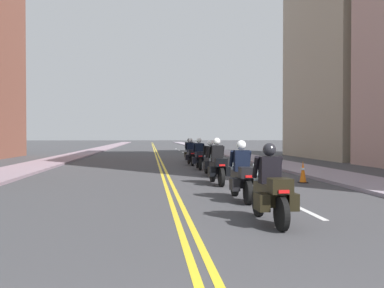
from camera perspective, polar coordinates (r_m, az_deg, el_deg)
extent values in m
plane|color=#3D3D40|center=(49.53, -4.95, -0.95)|extent=(264.00, 264.00, 0.00)
cube|color=gray|center=(49.94, -13.15, -0.89)|extent=(2.58, 144.00, 0.12)
cube|color=gray|center=(50.13, 3.21, -0.86)|extent=(2.58, 144.00, 0.12)
cube|color=yellow|center=(49.53, -5.09, -0.95)|extent=(0.12, 132.00, 0.01)
cube|color=yellow|center=(49.53, -4.81, -0.95)|extent=(0.12, 132.00, 0.01)
cube|color=silver|center=(10.30, 14.96, -8.62)|extent=(0.14, 2.40, 0.01)
cube|color=silver|center=(16.00, 7.31, -5.14)|extent=(0.14, 2.40, 0.01)
cube|color=silver|center=(21.86, 3.75, -3.48)|extent=(0.14, 2.40, 0.01)
cube|color=silver|center=(27.78, 1.71, -2.51)|extent=(0.14, 2.40, 0.01)
cube|color=silver|center=(33.73, 0.38, -1.88)|extent=(0.14, 2.40, 0.01)
cube|color=silver|center=(39.69, -0.54, -1.44)|extent=(0.14, 2.40, 0.01)
cube|color=silver|center=(45.67, -1.22, -1.11)|extent=(0.14, 2.40, 0.01)
cube|color=silver|center=(51.65, -1.75, -0.86)|extent=(0.14, 2.40, 0.01)
cube|color=silver|center=(57.63, -2.16, -0.67)|extent=(0.14, 2.40, 0.01)
cube|color=tan|center=(37.13, 22.02, 11.33)|extent=(9.13, 12.36, 16.81)
cylinder|color=black|center=(9.31, 8.90, -7.68)|extent=(0.13, 0.64, 0.63)
cylinder|color=black|center=(7.95, 11.97, -9.20)|extent=(0.13, 0.64, 0.63)
cube|color=silver|center=(9.27, 8.91, -5.62)|extent=(0.15, 0.32, 0.04)
cube|color=black|center=(8.58, 10.32, -6.54)|extent=(0.36, 1.12, 0.40)
cube|color=black|center=(7.94, 11.80, -5.56)|extent=(0.41, 0.37, 0.28)
cube|color=red|center=(7.77, 12.28, -6.30)|extent=(0.20, 0.04, 0.06)
cube|color=black|center=(8.10, 9.39, -7.70)|extent=(0.22, 0.45, 0.32)
cube|color=black|center=(8.28, 13.12, -7.52)|extent=(0.22, 0.45, 0.32)
cube|color=#B2C1CC|center=(8.99, 9.40, -3.76)|extent=(0.36, 0.14, 0.36)
cube|color=black|center=(8.49, 10.43, -3.47)|extent=(0.41, 0.27, 0.53)
cylinder|color=black|center=(8.56, 8.59, -3.09)|extent=(0.11, 0.28, 0.45)
cylinder|color=black|center=(8.70, 11.63, -3.03)|extent=(0.11, 0.28, 0.45)
sphere|color=black|center=(8.49, 10.38, -0.74)|extent=(0.26, 0.26, 0.26)
cylinder|color=black|center=(12.35, 5.77, -5.57)|extent=(0.14, 0.61, 0.61)
cylinder|color=black|center=(10.82, 7.58, -6.52)|extent=(0.14, 0.61, 0.61)
cube|color=silver|center=(12.32, 5.77, -4.07)|extent=(0.15, 0.32, 0.04)
cube|color=black|center=(11.55, 6.62, -4.64)|extent=(0.34, 1.21, 0.40)
cube|color=black|center=(10.84, 7.49, -3.84)|extent=(0.41, 0.37, 0.28)
cube|color=red|center=(10.67, 7.74, -4.36)|extent=(0.20, 0.03, 0.06)
cube|color=black|center=(11.04, 5.76, -5.42)|extent=(0.21, 0.44, 0.32)
cube|color=black|center=(11.17, 8.58, -5.35)|extent=(0.21, 0.44, 0.32)
cube|color=#B2C1CC|center=(12.01, 6.07, -2.60)|extent=(0.36, 0.13, 0.36)
cube|color=black|center=(11.47, 6.68, -2.25)|extent=(0.40, 0.27, 0.57)
cylinder|color=black|center=(11.56, 5.35, -1.98)|extent=(0.10, 0.28, 0.45)
cylinder|color=black|center=(11.67, 7.66, -1.95)|extent=(0.10, 0.28, 0.45)
sphere|color=white|center=(11.48, 6.65, -0.13)|extent=(0.26, 0.26, 0.26)
cylinder|color=black|center=(16.02, 2.77, -3.97)|extent=(0.16, 0.66, 0.65)
cylinder|color=black|center=(14.53, 3.98, -4.49)|extent=(0.16, 0.66, 0.65)
cube|color=silver|center=(15.99, 2.77, -2.74)|extent=(0.16, 0.33, 0.04)
cube|color=black|center=(15.25, 3.34, -3.17)|extent=(0.38, 1.18, 0.40)
cube|color=black|center=(14.56, 3.92, -2.50)|extent=(0.42, 0.38, 0.28)
cube|color=red|center=(14.38, 4.08, -2.87)|extent=(0.20, 0.04, 0.06)
cube|color=black|center=(14.75, 2.65, -3.70)|extent=(0.22, 0.45, 0.32)
cube|color=black|center=(14.87, 4.77, -3.67)|extent=(0.22, 0.45, 0.32)
cube|color=#B2C1CC|center=(15.71, 2.97, -1.66)|extent=(0.37, 0.14, 0.36)
cube|color=black|center=(15.17, 3.39, -1.30)|extent=(0.41, 0.28, 0.60)
cylinder|color=black|center=(15.27, 2.39, -1.10)|extent=(0.11, 0.29, 0.45)
cylinder|color=black|center=(15.37, 4.14, -1.09)|extent=(0.11, 0.29, 0.45)
sphere|color=white|center=(15.19, 3.36, 0.36)|extent=(0.26, 0.26, 0.26)
cylinder|color=black|center=(19.67, 1.98, -3.09)|extent=(0.17, 0.62, 0.62)
cylinder|color=black|center=(18.09, 2.96, -3.45)|extent=(0.17, 0.62, 0.62)
cube|color=silver|center=(19.65, 1.98, -2.13)|extent=(0.16, 0.33, 0.04)
cube|color=black|center=(18.86, 2.45, -2.41)|extent=(0.39, 1.25, 0.40)
cube|color=black|center=(18.13, 2.91, -1.86)|extent=(0.42, 0.38, 0.28)
cube|color=red|center=(17.95, 3.03, -2.14)|extent=(0.20, 0.04, 0.06)
cube|color=black|center=(18.33, 1.89, -2.83)|extent=(0.22, 0.45, 0.32)
cube|color=black|center=(18.45, 3.60, -2.80)|extent=(0.22, 0.45, 0.32)
cube|color=#B2C1CC|center=(19.35, 2.15, -1.20)|extent=(0.37, 0.14, 0.36)
cube|color=black|center=(18.79, 2.48, -1.04)|extent=(0.41, 0.28, 0.51)
cylinder|color=black|center=(18.89, 1.68, -0.87)|extent=(0.12, 0.29, 0.45)
cylinder|color=black|center=(18.98, 3.10, -0.86)|extent=(0.12, 0.29, 0.45)
sphere|color=white|center=(18.81, 2.46, 0.17)|extent=(0.26, 0.26, 0.26)
cylinder|color=black|center=(23.04, 0.77, -2.48)|extent=(0.14, 0.62, 0.62)
cylinder|color=black|center=(21.42, 1.12, -2.75)|extent=(0.14, 0.62, 0.62)
cube|color=silver|center=(23.02, 0.77, -1.67)|extent=(0.15, 0.32, 0.04)
cube|color=black|center=(22.21, 0.94, -1.89)|extent=(0.36, 1.24, 0.40)
cube|color=black|center=(21.48, 1.10, -1.41)|extent=(0.41, 0.37, 0.28)
cube|color=red|center=(21.29, 1.14, -1.64)|extent=(0.20, 0.04, 0.06)
cube|color=black|center=(21.71, 0.31, -2.22)|extent=(0.21, 0.45, 0.32)
cube|color=black|center=(21.76, 1.78, -2.22)|extent=(0.21, 0.45, 0.32)
cube|color=#B2C1CC|center=(22.71, 0.83, -0.87)|extent=(0.36, 0.13, 0.36)
cube|color=black|center=(22.14, 0.95, -0.63)|extent=(0.41, 0.27, 0.58)
cylinder|color=black|center=(22.27, 0.30, -0.49)|extent=(0.11, 0.28, 0.45)
cylinder|color=black|center=(22.31, 1.53, -0.48)|extent=(0.11, 0.28, 0.45)
sphere|color=white|center=(22.17, 0.94, 0.49)|extent=(0.26, 0.26, 0.26)
cylinder|color=black|center=(26.08, -0.44, -2.07)|extent=(0.14, 0.62, 0.62)
cylinder|color=black|center=(24.64, 0.04, -2.25)|extent=(0.14, 0.62, 0.62)
cube|color=silver|center=(26.06, -0.44, -1.35)|extent=(0.16, 0.33, 0.04)
cube|color=black|center=(25.34, -0.21, -1.53)|extent=(0.37, 1.12, 0.40)
cube|color=black|center=(24.69, 0.01, -1.09)|extent=(0.42, 0.38, 0.28)
cube|color=red|center=(24.50, 0.08, -1.29)|extent=(0.20, 0.04, 0.06)
cube|color=black|center=(24.88, -0.70, -1.81)|extent=(0.22, 0.45, 0.32)
cube|color=black|center=(24.96, 0.57, -1.80)|extent=(0.22, 0.45, 0.32)
cube|color=#B2C1CC|center=(25.79, -0.36, -0.64)|extent=(0.37, 0.14, 0.36)
cube|color=black|center=(25.28, -0.19, -0.45)|extent=(0.41, 0.28, 0.56)
cylinder|color=black|center=(25.39, -0.78, -0.33)|extent=(0.11, 0.29, 0.45)
cylinder|color=black|center=(25.46, 0.29, -0.33)|extent=(0.11, 0.29, 0.45)
sphere|color=white|center=(25.30, -0.20, 0.50)|extent=(0.26, 0.26, 0.26)
cylinder|color=black|center=(29.79, -0.50, -1.66)|extent=(0.14, 0.65, 0.64)
cylinder|color=black|center=(28.16, -0.24, -1.81)|extent=(0.14, 0.65, 0.64)
cube|color=silver|center=(29.78, -0.50, -1.00)|extent=(0.14, 0.32, 0.04)
cube|color=black|center=(28.96, -0.38, -1.18)|extent=(0.34, 1.25, 0.40)
cube|color=black|center=(28.23, -0.26, -0.79)|extent=(0.41, 0.37, 0.28)
cube|color=red|center=(28.04, -0.23, -0.97)|extent=(0.20, 0.03, 0.06)
cube|color=black|center=(28.46, -0.86, -1.42)|extent=(0.21, 0.44, 0.32)
cube|color=black|center=(28.50, 0.26, -1.42)|extent=(0.21, 0.44, 0.32)
cube|color=#B2C1CC|center=(29.47, -0.46, -0.40)|extent=(0.36, 0.13, 0.36)
cube|color=black|center=(28.90, -0.37, -0.27)|extent=(0.40, 0.27, 0.52)
cylinder|color=black|center=(29.03, -0.86, -0.17)|extent=(0.10, 0.28, 0.45)
cylinder|color=black|center=(29.07, 0.08, -0.17)|extent=(0.10, 0.28, 0.45)
sphere|color=black|center=(28.92, -0.37, 0.52)|extent=(0.26, 0.26, 0.26)
cube|color=black|center=(20.92, 10.15, -3.66)|extent=(0.30, 0.30, 0.03)
cone|color=orange|center=(20.90, 10.15, -2.72)|extent=(0.24, 0.24, 0.66)
cylinder|color=white|center=(20.89, 10.15, -2.51)|extent=(0.16, 0.16, 0.08)
cube|color=black|center=(16.26, 14.72, -5.03)|extent=(0.31, 0.31, 0.03)
cone|color=orange|center=(16.22, 14.72, -3.59)|extent=(0.25, 0.25, 0.79)
cylinder|color=white|center=(16.21, 14.72, -3.26)|extent=(0.17, 0.17, 0.08)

